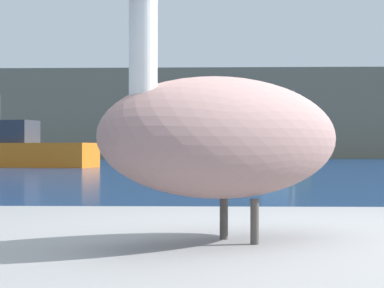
# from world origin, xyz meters

# --- Properties ---
(hillside_backdrop) EXTENTS (140.00, 10.81, 9.95)m
(hillside_backdrop) POSITION_xyz_m (0.00, 75.34, 4.98)
(hillside_backdrop) COLOR #7F755B
(hillside_backdrop) RESTS_ON ground
(pelican) EXTENTS (1.13, 1.01, 0.94)m
(pelican) POSITION_xyz_m (-0.63, -0.10, 1.08)
(pelican) COLOR gray
(pelican) RESTS_ON pier_dock
(fishing_boat_orange) EXTENTS (7.69, 4.10, 4.20)m
(fishing_boat_orange) POSITION_xyz_m (-11.18, 35.31, 0.93)
(fishing_boat_orange) COLOR orange
(fishing_boat_orange) RESTS_ON ground
(fishing_boat_yellow) EXTENTS (5.21, 2.25, 4.43)m
(fishing_boat_yellow) POSITION_xyz_m (2.63, 36.48, 0.90)
(fishing_boat_yellow) COLOR yellow
(fishing_boat_yellow) RESTS_ON ground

